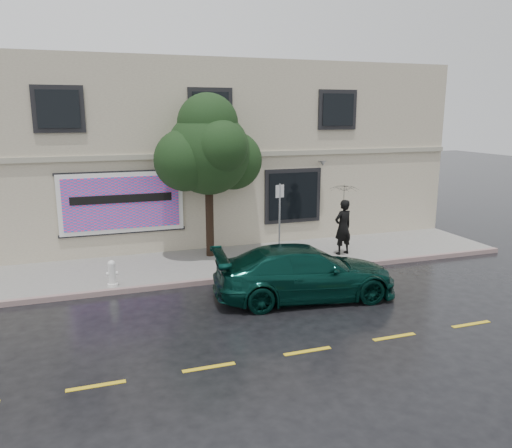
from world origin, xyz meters
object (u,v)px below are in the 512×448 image
object	(u,v)px
car	(305,272)
pedestrian	(343,227)
fire_hydrant	(112,274)
street_tree	(208,153)

from	to	relation	value
car	pedestrian	world-z (taller)	pedestrian
fire_hydrant	street_tree	bearing A→B (deg)	37.12
pedestrian	fire_hydrant	distance (m)	8.03
street_tree	fire_hydrant	xyz separation A→B (m)	(-3.46, -2.20, -3.22)
car	street_tree	xyz separation A→B (m)	(-1.61, 4.50, 3.01)
pedestrian	street_tree	distance (m)	5.38
street_tree	car	bearing A→B (deg)	-70.31
pedestrian	street_tree	world-z (taller)	street_tree
street_tree	fire_hydrant	bearing A→B (deg)	-147.47
car	fire_hydrant	xyz separation A→B (m)	(-5.07, 2.30, -0.21)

